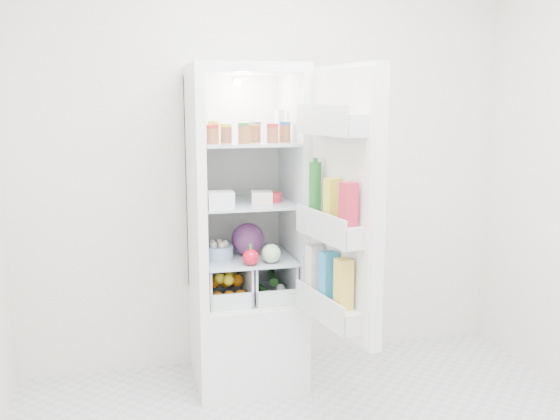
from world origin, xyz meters
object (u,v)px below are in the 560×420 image
object	(u,v)px
refrigerator	(245,267)
mushroom_bowl	(219,253)
fridge_door	(341,209)
red_cabbage	(248,239)

from	to	relation	value
refrigerator	mushroom_bowl	distance (m)	0.23
mushroom_bowl	fridge_door	distance (m)	0.80
mushroom_bowl	red_cabbage	bearing A→B (deg)	16.70
fridge_door	refrigerator	bearing A→B (deg)	19.37
refrigerator	red_cabbage	bearing A→B (deg)	-81.57
red_cabbage	mushroom_bowl	size ratio (longest dim) A/B	1.16
refrigerator	red_cabbage	xyz separation A→B (m)	(0.01, -0.06, 0.17)
refrigerator	fridge_door	bearing A→B (deg)	-61.01
red_cabbage	fridge_door	world-z (taller)	fridge_door
refrigerator	fridge_door	distance (m)	0.84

